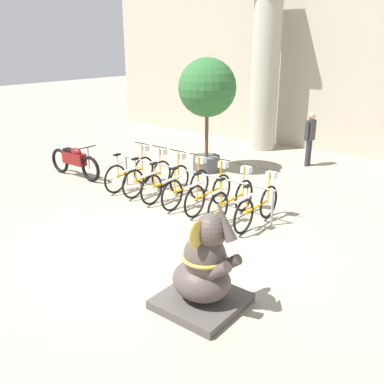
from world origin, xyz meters
The scene contains 15 objects.
ground_plane centered at (0.00, 0.00, 0.00)m, with size 60.00×60.00×0.00m, color #9E937F.
building_facade centered at (0.00, 8.60, 3.00)m, with size 20.00×0.20×6.00m.
column_left centered at (-2.42, 7.60, 2.62)m, with size 1.14×1.14×5.16m.
bike_rack centered at (-1.07, 1.95, 0.62)m, with size 4.30×0.05×0.77m.
bicycle_0 centered at (-2.92, 1.86, 0.42)m, with size 0.48×1.69×1.08m.
bicycle_1 centered at (-2.30, 1.87, 0.42)m, with size 0.48×1.69×1.08m.
bicycle_2 centered at (-1.68, 1.84, 0.42)m, with size 0.48×1.69×1.08m.
bicycle_3 centered at (-1.07, 1.83, 0.42)m, with size 0.48×1.69×1.08m.
bicycle_4 centered at (-0.45, 1.85, 0.42)m, with size 0.48×1.69×1.08m.
bicycle_5 centered at (0.16, 1.82, 0.42)m, with size 0.48×1.69×1.08m.
bicycle_6 centered at (0.78, 1.80, 0.42)m, with size 0.48×1.69×1.08m.
elephant_statue centered at (1.63, -1.13, 0.57)m, with size 1.11×1.11×1.68m.
motorcycle centered at (-4.75, 1.53, 0.46)m, with size 2.02×0.55×0.94m.
person_pedestrian centered at (-0.25, 6.55, 0.95)m, with size 0.21×0.47×1.59m.
potted_tree centered at (-2.31, 4.24, 2.20)m, with size 1.58×1.58×3.13m.
Camera 1 is at (4.69, -5.28, 3.54)m, focal length 40.00 mm.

